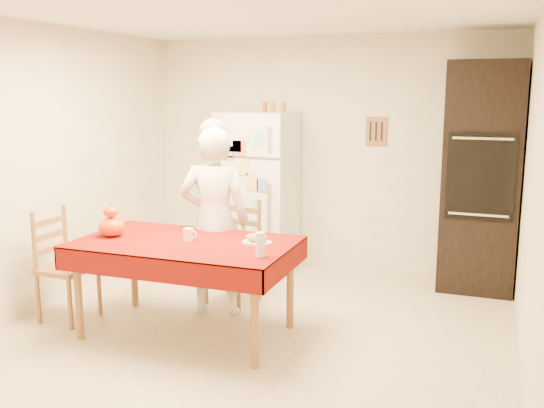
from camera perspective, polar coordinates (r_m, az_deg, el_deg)
The scene contains 17 objects.
floor at distance 4.90m, azimuth -2.24°, elevation -12.49°, with size 4.50×4.50×0.00m, color tan.
room_shell at distance 4.52m, azimuth -2.38°, elevation 6.78°, with size 4.02×4.52×2.51m.
refrigerator at distance 6.58m, azimuth -1.30°, elevation 1.26°, with size 0.75×0.74×1.70m.
oven_cabinet at distance 6.15m, azimuth 19.08°, elevation 2.36°, with size 0.70×0.62×2.20m.
dining_table at distance 4.82m, azimuth -8.14°, elevation -4.28°, with size 1.70×1.00×0.76m.
chair_far at distance 5.59m, azimuth -3.36°, elevation -4.06°, with size 0.49×0.47×0.95m.
chair_left at distance 5.44m, azimuth -19.22°, elevation -5.07°, with size 0.42×0.44×0.95m.
seated_woman at distance 5.21m, azimuth -5.42°, elevation -1.66°, with size 0.60×0.39×1.64m, color silver.
coffee_mug at distance 4.80m, azimuth -7.88°, elevation -2.87°, with size 0.08×0.08×0.10m, color white.
pumpkin_lower at distance 5.06m, azimuth -14.87°, elevation -2.08°, with size 0.21×0.21×0.16m, color #C43404.
pumpkin_upper at distance 5.04m, azimuth -14.94°, elevation -0.69°, with size 0.12×0.12×0.09m, color #C43E04.
wine_glass at distance 4.31m, azimuth -1.11°, elevation -3.83°, with size 0.07×0.07×0.18m, color white.
bread_plate at distance 4.67m, azimuth -1.44°, elevation -3.66°, with size 0.24×0.24×0.02m, color silver.
bread_loaf at distance 4.67m, azimuth -1.44°, elevation -3.17°, with size 0.18×0.10×0.06m, color #A47F51.
spice_jar_left at distance 6.52m, azimuth -0.68°, elevation 9.12°, with size 0.05×0.05×0.10m, color brown.
spice_jar_mid at distance 6.49m, azimuth 0.09°, elevation 9.11°, with size 0.05×0.05×0.10m, color #98671B.
spice_jar_right at distance 6.45m, azimuth 1.11°, elevation 9.10°, with size 0.05×0.05×0.10m, color #975B1B.
Camera 1 is at (1.73, -4.16, 1.93)m, focal length 40.00 mm.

